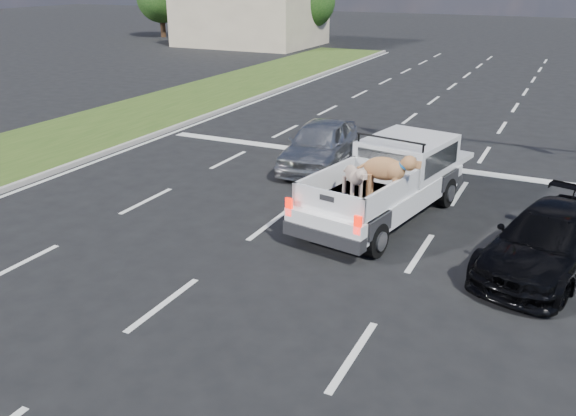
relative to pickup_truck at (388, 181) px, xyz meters
The scene contains 9 objects.
ground 5.68m from the pickup_truck, 95.26° to the right, with size 160.00×160.00×0.00m, color black.
road_markings 1.42m from the pickup_truck, 117.71° to the left, with size 17.75×60.00×0.01m.
grass_median_left 12.05m from the pickup_truck, behind, with size 5.00×60.00×0.10m, color #2B4715.
curb_left 9.61m from the pickup_truck, behind, with size 0.15×60.00×0.14m, color gray.
building_left 36.71m from the pickup_truck, 124.00° to the left, with size 10.00×8.00×4.40m, color beige.
tree_far_c 36.46m from the pickup_truck, 117.00° to the left, with size 4.20×4.20×5.40m.
pickup_truck is the anchor object (origin of this frame).
silver_sedan 4.22m from the pickup_truck, 134.80° to the left, with size 1.63×4.06×1.38m, color #A9ABB0.
black_coupe 3.82m from the pickup_truck, 19.76° to the right, with size 1.70×4.19×1.22m, color black.
Camera 1 is at (4.24, -7.39, 5.40)m, focal length 38.00 mm.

